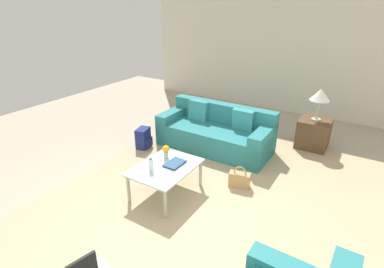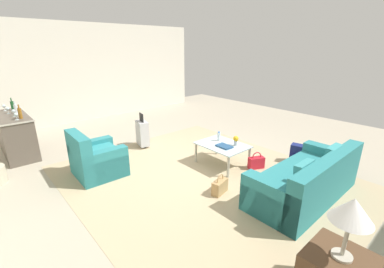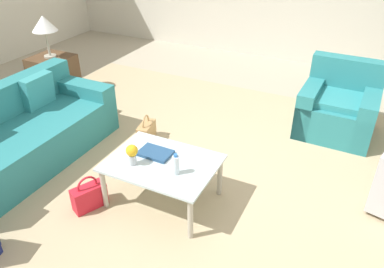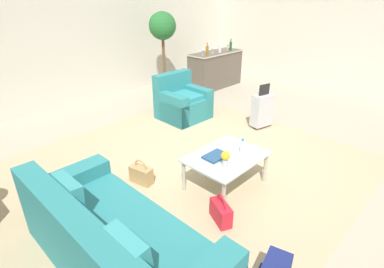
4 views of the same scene
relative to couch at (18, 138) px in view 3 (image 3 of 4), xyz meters
name	(u,v)px [view 3 (image 3 of 4)]	position (x,y,z in m)	size (l,w,h in m)	color
ground_plane	(221,182)	(2.19, 0.60, -0.29)	(12.00, 12.00, 0.00)	#A89E89
area_rug	(179,158)	(1.59, 0.80, -0.29)	(5.20, 4.40, 0.01)	tan
couch	(18,138)	(0.00, 0.00, 0.00)	(0.93, 2.15, 0.83)	teal
armchair	(338,109)	(3.09, 2.27, 0.01)	(0.91, 0.87, 0.89)	teal
coffee_table	(162,167)	(1.79, 0.10, 0.11)	(1.01, 0.75, 0.46)	silver
water_bottle	(176,165)	(1.99, 0.00, 0.26)	(0.06, 0.06, 0.20)	silver
coffee_table_book	(155,153)	(1.67, 0.18, 0.18)	(0.31, 0.21, 0.03)	navy
flower_vase	(132,153)	(1.57, -0.05, 0.29)	(0.11, 0.11, 0.21)	#B2B7BC
side_table	(54,74)	(-1.01, 1.60, -0.01)	(0.57, 0.57, 0.56)	#513823
table_lamp	(44,24)	(-1.01, 1.60, 0.75)	(0.36, 0.36, 0.61)	#ADA899
handbag_tan	(146,132)	(1.06, 0.96, -0.16)	(0.20, 0.34, 0.36)	tan
handbag_red	(89,196)	(1.21, -0.30, -0.16)	(0.26, 0.35, 0.36)	red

